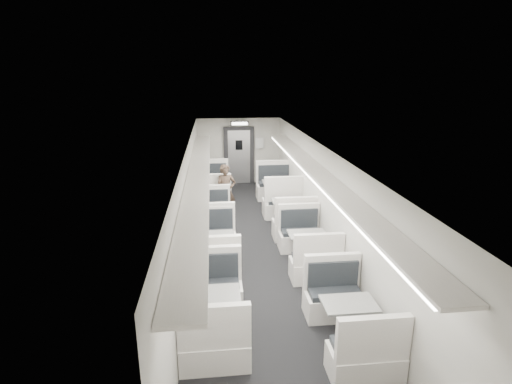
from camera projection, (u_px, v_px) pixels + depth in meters
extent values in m
cube|color=black|center=(257.00, 253.00, 9.24)|extent=(3.00, 12.00, 0.12)
cube|color=white|center=(257.00, 146.00, 8.52)|extent=(3.00, 12.00, 0.12)
cube|color=#B1AFA5|center=(239.00, 151.00, 14.66)|extent=(3.00, 0.12, 2.40)
cube|color=#B1AFA5|center=(186.00, 204.00, 8.72)|extent=(0.12, 12.00, 2.40)
cube|color=#B1AFA5|center=(325.00, 199.00, 9.05)|extent=(0.12, 12.00, 2.40)
cube|color=silver|center=(213.00, 204.00, 11.83)|extent=(1.10, 0.61, 0.47)
cube|color=black|center=(212.00, 194.00, 11.78)|extent=(0.97, 0.49, 0.10)
cube|color=silver|center=(212.00, 186.00, 11.45)|extent=(1.10, 0.12, 0.73)
cube|color=silver|center=(212.00, 188.00, 13.37)|extent=(1.10, 0.61, 0.47)
cube|color=black|center=(212.00, 181.00, 13.26)|extent=(0.97, 0.49, 0.10)
cube|color=silver|center=(212.00, 170.00, 13.41)|extent=(1.10, 0.12, 0.73)
cylinder|color=#B8B8BA|center=(212.00, 192.00, 12.56)|extent=(0.10, 0.10, 0.72)
cylinder|color=#B8B8BA|center=(213.00, 202.00, 12.66)|extent=(0.37, 0.37, 0.03)
cube|color=gray|center=(212.00, 180.00, 12.45)|extent=(0.91, 0.62, 0.04)
cube|color=silver|center=(213.00, 237.00, 9.48)|extent=(0.97, 0.54, 0.41)
cube|color=black|center=(213.00, 227.00, 9.43)|extent=(0.86, 0.43, 0.09)
cube|color=silver|center=(213.00, 219.00, 9.14)|extent=(0.97, 0.11, 0.64)
cube|color=silver|center=(213.00, 217.00, 10.83)|extent=(0.97, 0.54, 0.41)
cube|color=black|center=(213.00, 208.00, 10.74)|extent=(0.86, 0.43, 0.09)
cube|color=silver|center=(212.00, 196.00, 10.87)|extent=(0.97, 0.11, 0.64)
cylinder|color=#B8B8BA|center=(213.00, 222.00, 10.13)|extent=(0.09, 0.09, 0.63)
cylinder|color=#B8B8BA|center=(213.00, 233.00, 10.21)|extent=(0.33, 0.33, 0.03)
cube|color=gray|center=(212.00, 209.00, 10.03)|extent=(0.80, 0.55, 0.04)
cube|color=silver|center=(214.00, 275.00, 7.67)|extent=(1.03, 0.58, 0.44)
cube|color=black|center=(213.00, 262.00, 7.62)|extent=(0.92, 0.46, 0.10)
cube|color=silver|center=(213.00, 253.00, 7.31)|extent=(1.03, 0.12, 0.68)
cube|color=silver|center=(213.00, 243.00, 9.11)|extent=(1.03, 0.58, 0.44)
cube|color=black|center=(213.00, 233.00, 9.01)|extent=(0.92, 0.46, 0.10)
cube|color=silver|center=(213.00, 217.00, 9.15)|extent=(1.03, 0.12, 0.68)
cylinder|color=#B8B8BA|center=(213.00, 253.00, 8.36)|extent=(0.10, 0.10, 0.67)
cylinder|color=#B8B8BA|center=(214.00, 267.00, 8.45)|extent=(0.35, 0.35, 0.03)
cube|color=gray|center=(213.00, 236.00, 8.25)|extent=(0.86, 0.59, 0.04)
cube|color=silver|center=(215.00, 351.00, 5.60)|extent=(0.98, 0.55, 0.42)
cube|color=black|center=(215.00, 334.00, 5.55)|extent=(0.87, 0.43, 0.09)
cube|color=silver|center=(214.00, 327.00, 5.26)|extent=(0.98, 0.11, 0.65)
cube|color=silver|center=(214.00, 296.00, 6.98)|extent=(0.98, 0.55, 0.42)
cube|color=black|center=(214.00, 284.00, 6.88)|extent=(0.87, 0.43, 0.09)
cube|color=silver|center=(213.00, 263.00, 7.01)|extent=(0.98, 0.11, 0.65)
cylinder|color=#B8B8BA|center=(214.00, 314.00, 6.26)|extent=(0.09, 0.09, 0.64)
cylinder|color=#B8B8BA|center=(215.00, 331.00, 6.34)|extent=(0.33, 0.33, 0.03)
cube|color=gray|center=(214.00, 294.00, 6.16)|extent=(0.81, 0.56, 0.04)
cube|color=silver|center=(283.00, 208.00, 11.43)|extent=(1.13, 0.63, 0.48)
cube|color=black|center=(283.00, 198.00, 11.37)|extent=(1.00, 0.50, 0.11)
cube|color=silver|center=(285.00, 190.00, 11.03)|extent=(1.13, 0.13, 0.75)
cube|color=silver|center=(274.00, 191.00, 13.01)|extent=(1.13, 0.63, 0.48)
cube|color=black|center=(274.00, 183.00, 12.90)|extent=(1.00, 0.50, 0.11)
cube|color=silver|center=(273.00, 172.00, 13.05)|extent=(1.13, 0.13, 0.75)
cylinder|color=#B8B8BA|center=(278.00, 195.00, 12.18)|extent=(0.11, 0.11, 0.74)
cylinder|color=#B8B8BA|center=(278.00, 206.00, 12.28)|extent=(0.38, 0.38, 0.03)
cube|color=gray|center=(278.00, 182.00, 12.07)|extent=(0.94, 0.64, 0.04)
cube|color=silver|center=(294.00, 229.00, 9.90)|extent=(1.04, 0.58, 0.44)
cube|color=black|center=(294.00, 219.00, 9.85)|extent=(0.92, 0.46, 0.10)
cube|color=silver|center=(296.00, 211.00, 9.54)|extent=(1.04, 0.12, 0.69)
cube|color=silver|center=(283.00, 209.00, 11.37)|extent=(1.04, 0.58, 0.44)
cube|color=black|center=(284.00, 201.00, 11.26)|extent=(0.92, 0.46, 0.10)
cube|color=silver|center=(282.00, 188.00, 11.40)|extent=(1.04, 0.12, 0.69)
cylinder|color=#B8B8BA|center=(288.00, 215.00, 10.60)|extent=(0.10, 0.10, 0.68)
cylinder|color=#B8B8BA|center=(288.00, 226.00, 10.69)|extent=(0.35, 0.35, 0.03)
cube|color=gray|center=(289.00, 201.00, 10.49)|extent=(0.87, 0.59, 0.04)
cube|color=silver|center=(315.00, 270.00, 7.91)|extent=(0.97, 0.54, 0.41)
cube|color=black|center=(315.00, 257.00, 7.87)|extent=(0.86, 0.43, 0.09)
cube|color=silver|center=(319.00, 250.00, 7.57)|extent=(0.97, 0.11, 0.64)
cube|color=silver|center=(300.00, 241.00, 9.28)|extent=(0.97, 0.54, 0.41)
cube|color=black|center=(300.00, 231.00, 9.18)|extent=(0.86, 0.43, 0.09)
cube|color=silver|center=(299.00, 217.00, 9.31)|extent=(0.97, 0.11, 0.64)
cylinder|color=#B8B8BA|center=(307.00, 249.00, 8.56)|extent=(0.09, 0.09, 0.63)
cylinder|color=#B8B8BA|center=(306.00, 262.00, 8.65)|extent=(0.33, 0.33, 0.03)
cube|color=gray|center=(308.00, 234.00, 8.46)|extent=(0.81, 0.55, 0.04)
cube|color=silver|center=(364.00, 363.00, 5.37)|extent=(0.97, 0.54, 0.41)
cube|color=black|center=(365.00, 346.00, 5.33)|extent=(0.86, 0.43, 0.09)
cube|color=silver|center=(373.00, 339.00, 5.04)|extent=(0.97, 0.11, 0.64)
cube|color=silver|center=(333.00, 304.00, 6.73)|extent=(0.97, 0.54, 0.41)
cube|color=black|center=(335.00, 292.00, 6.63)|extent=(0.86, 0.43, 0.09)
cube|color=silver|center=(332.00, 271.00, 6.76)|extent=(0.97, 0.11, 0.64)
cylinder|color=#B8B8BA|center=(348.00, 324.00, 6.02)|extent=(0.09, 0.09, 0.63)
cylinder|color=#B8B8BA|center=(346.00, 341.00, 6.10)|extent=(0.33, 0.33, 0.03)
cube|color=gray|center=(349.00, 304.00, 5.92)|extent=(0.80, 0.55, 0.04)
imported|color=black|center=(226.00, 191.00, 11.18)|extent=(0.60, 0.43, 1.53)
cube|color=black|center=(195.00, 164.00, 11.92)|extent=(0.02, 1.18, 0.84)
cube|color=black|center=(192.00, 183.00, 9.83)|extent=(0.02, 1.18, 0.84)
cube|color=black|center=(187.00, 213.00, 7.73)|extent=(0.02, 1.18, 0.84)
cube|color=black|center=(178.00, 265.00, 5.64)|extent=(0.02, 1.18, 0.84)
cube|color=silver|center=(198.00, 175.00, 8.26)|extent=(0.46, 10.40, 0.05)
cube|color=white|center=(208.00, 177.00, 8.30)|extent=(0.05, 10.20, 0.04)
cube|color=silver|center=(317.00, 172.00, 8.52)|extent=(0.46, 10.40, 0.05)
cube|color=white|center=(308.00, 175.00, 8.52)|extent=(0.05, 10.20, 0.04)
cube|color=black|center=(239.00, 156.00, 14.58)|extent=(1.10, 0.10, 2.10)
cube|color=#B8B8BA|center=(239.00, 157.00, 14.57)|extent=(0.80, 0.05, 1.95)
cube|color=black|center=(239.00, 145.00, 14.40)|extent=(0.25, 0.02, 0.35)
cube|color=black|center=(240.00, 123.00, 13.76)|extent=(0.62, 0.10, 0.16)
cube|color=white|center=(240.00, 124.00, 13.71)|extent=(0.54, 0.02, 0.10)
cube|color=silver|center=(259.00, 143.00, 14.51)|extent=(0.32, 0.02, 0.40)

